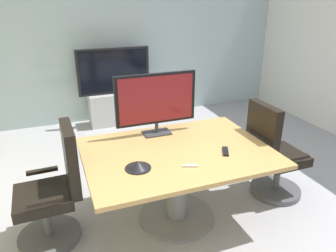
# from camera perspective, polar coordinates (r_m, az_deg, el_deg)

# --- Properties ---
(ground_plane) EXTENTS (7.61, 7.61, 0.00)m
(ground_plane) POSITION_cam_1_polar(r_m,az_deg,el_deg) (3.29, 3.66, -17.47)
(ground_plane) COLOR #99999E
(wall_back_glass_partition) EXTENTS (6.34, 0.10, 2.97)m
(wall_back_glass_partition) POSITION_cam_1_polar(r_m,az_deg,el_deg) (5.72, -10.16, 15.87)
(wall_back_glass_partition) COLOR #9EB2B7
(wall_back_glass_partition) RESTS_ON ground
(conference_table) EXTENTS (1.72, 1.24, 0.76)m
(conference_table) POSITION_cam_1_polar(r_m,az_deg,el_deg) (3.08, 1.66, -7.66)
(conference_table) COLOR #B2894C
(conference_table) RESTS_ON ground
(office_chair_left) EXTENTS (0.60, 0.58, 1.09)m
(office_chair_left) POSITION_cam_1_polar(r_m,az_deg,el_deg) (3.07, -19.53, -11.54)
(office_chair_left) COLOR #4C4C51
(office_chair_left) RESTS_ON ground
(office_chair_right) EXTENTS (0.60, 0.57, 1.09)m
(office_chair_right) POSITION_cam_1_polar(r_m,az_deg,el_deg) (3.67, 18.14, -5.52)
(office_chair_right) COLOR #4C4C51
(office_chair_right) RESTS_ON ground
(tv_monitor) EXTENTS (0.84, 0.18, 0.64)m
(tv_monitor) POSITION_cam_1_polar(r_m,az_deg,el_deg) (3.23, -2.14, 4.56)
(tv_monitor) COLOR #333338
(tv_monitor) RESTS_ON conference_table
(wall_display_unit) EXTENTS (1.20, 0.36, 1.31)m
(wall_display_unit) POSITION_cam_1_polar(r_m,az_deg,el_deg) (5.58, -9.36, 4.78)
(wall_display_unit) COLOR #B7BABC
(wall_display_unit) RESTS_ON ground
(conference_phone) EXTENTS (0.22, 0.22, 0.07)m
(conference_phone) POSITION_cam_1_polar(r_m,az_deg,el_deg) (2.69, -5.36, -6.96)
(conference_phone) COLOR black
(conference_phone) RESTS_ON conference_table
(remote_control) EXTENTS (0.12, 0.17, 0.02)m
(remote_control) POSITION_cam_1_polar(r_m,az_deg,el_deg) (3.00, 10.20, -4.46)
(remote_control) COLOR black
(remote_control) RESTS_ON conference_table
(whiteboard_marker) EXTENTS (0.13, 0.07, 0.02)m
(whiteboard_marker) POSITION_cam_1_polar(r_m,az_deg,el_deg) (2.72, 4.03, -7.09)
(whiteboard_marker) COLOR silver
(whiteboard_marker) RESTS_ON conference_table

